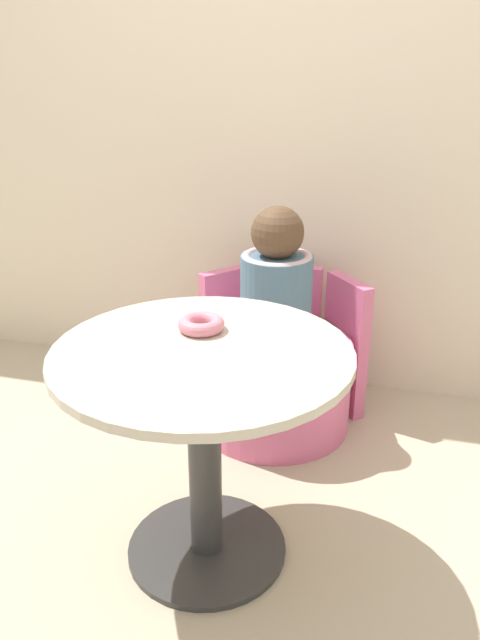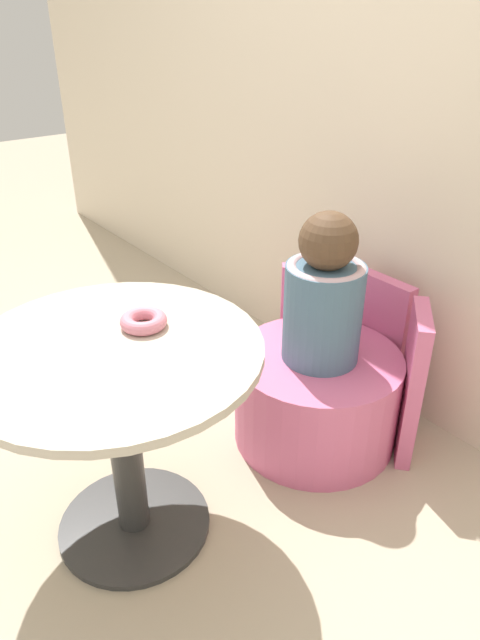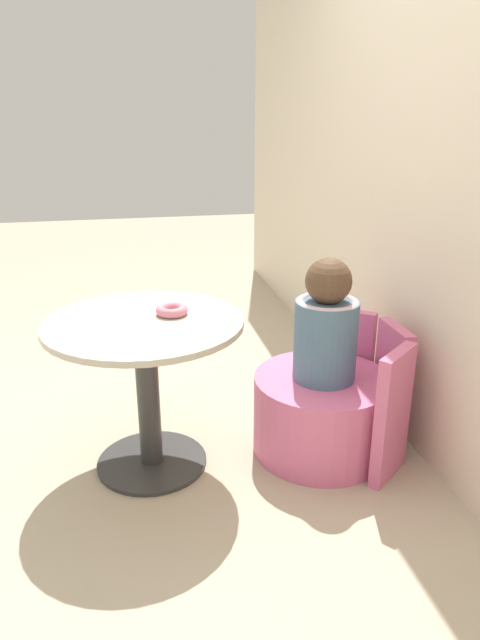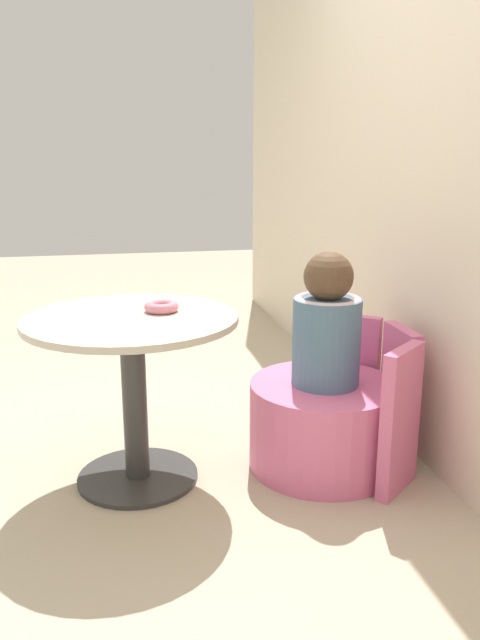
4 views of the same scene
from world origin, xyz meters
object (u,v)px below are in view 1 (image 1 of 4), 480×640
child_figure (277,284)px  round_table (204,411)px  tub_chair (274,384)px  donut (201,324)px

child_figure → round_table: bearing=-92.9°
round_table → tub_chair: 0.79m
round_table → donut: 0.23m
round_table → tub_chair: round_table is taller
tub_chair → donut: bearing=-97.1°
tub_chair → donut: (-0.08, -0.62, 0.49)m
round_table → child_figure: bearing=87.1°
round_table → child_figure: 0.74m
tub_chair → child_figure: (-0.00, -0.00, 0.41)m
tub_chair → donut: 0.79m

